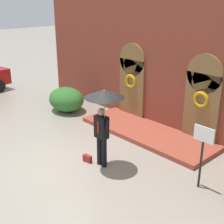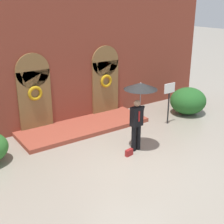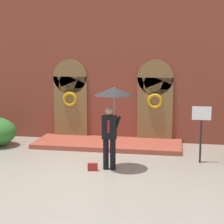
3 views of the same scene
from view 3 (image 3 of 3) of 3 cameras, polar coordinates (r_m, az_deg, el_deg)
ground_plane at (r=10.52m, az=-3.80°, el=-9.28°), size 80.00×80.00×0.00m
building_facade at (r=14.06m, az=0.15°, el=6.54°), size 14.00×2.30×5.60m
person_with_umbrella at (r=10.38m, az=0.12°, el=1.34°), size 1.10×1.10×2.36m
handbag at (r=10.69m, az=-2.96°, el=-8.36°), size 0.30×0.17×0.22m
sign_post at (r=11.47m, az=13.43°, el=-1.95°), size 0.56×0.06×1.72m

